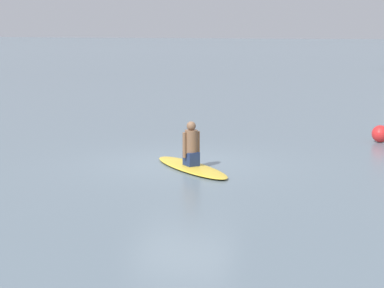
{
  "coord_description": "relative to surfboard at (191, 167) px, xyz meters",
  "views": [
    {
      "loc": [
        -5.75,
        14.84,
        3.3
      ],
      "look_at": [
        -0.46,
        0.58,
        0.63
      ],
      "focal_mm": 61.86,
      "sensor_mm": 36.0,
      "label": 1
    }
  ],
  "objects": [
    {
      "name": "surfboard",
      "position": [
        0.0,
        0.0,
        0.0
      ],
      "size": [
        2.8,
        2.53,
        0.09
      ],
      "primitive_type": "ellipsoid",
      "rotation": [
        0.0,
        0.0,
        2.44
      ],
      "color": "gold",
      "rests_on": "ground"
    },
    {
      "name": "buoy_marker",
      "position": [
        -3.9,
        -5.44,
        0.21
      ],
      "size": [
        0.5,
        0.5,
        0.5
      ],
      "primitive_type": "sphere",
      "color": "red",
      "rests_on": "ground"
    },
    {
      "name": "person_paddler",
      "position": [
        0.0,
        -0.0,
        0.52
      ],
      "size": [
        0.45,
        0.44,
        1.05
      ],
      "rotation": [
        0.0,
        0.0,
        2.44
      ],
      "color": "navy",
      "rests_on": "surfboard"
    },
    {
      "name": "ground_plane",
      "position": [
        0.39,
        -0.43,
        -0.04
      ],
      "size": [
        400.0,
        400.0,
        0.0
      ],
      "primitive_type": "plane",
      "color": "slate"
    }
  ]
}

